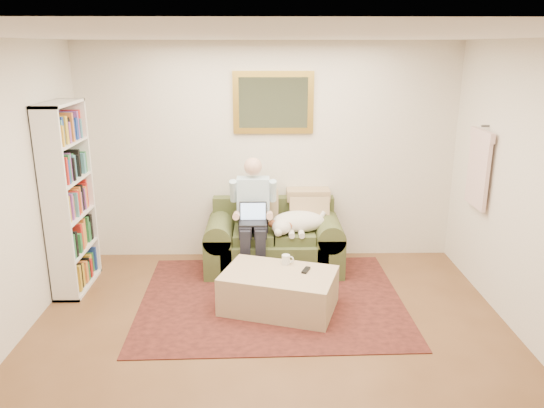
{
  "coord_description": "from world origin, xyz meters",
  "views": [
    {
      "loc": [
        -0.06,
        -3.76,
        2.54
      ],
      "look_at": [
        0.03,
        1.53,
        0.95
      ],
      "focal_mm": 35.0,
      "sensor_mm": 36.0,
      "label": 1
    }
  ],
  "objects_px": {
    "coffee_mug": "(286,260)",
    "bookshelf": "(69,199)",
    "sofa": "(274,246)",
    "laptop": "(253,217)",
    "sleeping_dog": "(299,221)",
    "seated_man": "(253,218)",
    "ottoman": "(279,291)"
  },
  "relations": [
    {
      "from": "coffee_mug",
      "to": "bookshelf",
      "type": "height_order",
      "value": "bookshelf"
    },
    {
      "from": "seated_man",
      "to": "ottoman",
      "type": "bearing_deg",
      "value": -73.25
    },
    {
      "from": "ottoman",
      "to": "coffee_mug",
      "type": "bearing_deg",
      "value": 70.0
    },
    {
      "from": "laptop",
      "to": "coffee_mug",
      "type": "xyz_separation_m",
      "value": [
        0.34,
        -0.62,
        -0.25
      ]
    },
    {
      "from": "laptop",
      "to": "ottoman",
      "type": "height_order",
      "value": "laptop"
    },
    {
      "from": "laptop",
      "to": "bookshelf",
      "type": "relative_size",
      "value": 0.15
    },
    {
      "from": "sofa",
      "to": "seated_man",
      "type": "distance_m",
      "value": 0.48
    },
    {
      "from": "seated_man",
      "to": "ottoman",
      "type": "xyz_separation_m",
      "value": [
        0.27,
        -0.89,
        -0.47
      ]
    },
    {
      "from": "sofa",
      "to": "coffee_mug",
      "type": "relative_size",
      "value": 15.79
    },
    {
      "from": "sofa",
      "to": "ottoman",
      "type": "distance_m",
      "value": 1.03
    },
    {
      "from": "sofa",
      "to": "laptop",
      "type": "height_order",
      "value": "laptop"
    },
    {
      "from": "seated_man",
      "to": "laptop",
      "type": "relative_size",
      "value": 4.33
    },
    {
      "from": "laptop",
      "to": "coffee_mug",
      "type": "relative_size",
      "value": 3.07
    },
    {
      "from": "sleeping_dog",
      "to": "sofa",
      "type": "bearing_deg",
      "value": 164.26
    },
    {
      "from": "coffee_mug",
      "to": "bookshelf",
      "type": "distance_m",
      "value": 2.36
    },
    {
      "from": "bookshelf",
      "to": "laptop",
      "type": "bearing_deg",
      "value": 7.67
    },
    {
      "from": "seated_man",
      "to": "laptop",
      "type": "distance_m",
      "value": 0.07
    },
    {
      "from": "laptop",
      "to": "bookshelf",
      "type": "distance_m",
      "value": 1.97
    },
    {
      "from": "sofa",
      "to": "sleeping_dog",
      "type": "relative_size",
      "value": 2.43
    },
    {
      "from": "seated_man",
      "to": "bookshelf",
      "type": "height_order",
      "value": "bookshelf"
    },
    {
      "from": "ottoman",
      "to": "bookshelf",
      "type": "xyz_separation_m",
      "value": [
        -2.19,
        0.57,
        0.8
      ]
    },
    {
      "from": "ottoman",
      "to": "coffee_mug",
      "type": "height_order",
      "value": "coffee_mug"
    },
    {
      "from": "laptop",
      "to": "ottoman",
      "type": "distance_m",
      "value": 1.0
    },
    {
      "from": "coffee_mug",
      "to": "bookshelf",
      "type": "xyz_separation_m",
      "value": [
        -2.27,
        0.36,
        0.56
      ]
    },
    {
      "from": "laptop",
      "to": "seated_man",
      "type": "bearing_deg",
      "value": 90.0
    },
    {
      "from": "ottoman",
      "to": "coffee_mug",
      "type": "relative_size",
      "value": 10.83
    },
    {
      "from": "sleeping_dog",
      "to": "ottoman",
      "type": "distance_m",
      "value": 1.07
    },
    {
      "from": "laptop",
      "to": "sleeping_dog",
      "type": "xyz_separation_m",
      "value": [
        0.52,
        0.13,
        -0.09
      ]
    },
    {
      "from": "coffee_mug",
      "to": "sleeping_dog",
      "type": "bearing_deg",
      "value": 76.55
    },
    {
      "from": "sleeping_dog",
      "to": "ottoman",
      "type": "relative_size",
      "value": 0.6
    },
    {
      "from": "laptop",
      "to": "ottoman",
      "type": "relative_size",
      "value": 0.28
    },
    {
      "from": "sleeping_dog",
      "to": "bookshelf",
      "type": "bearing_deg",
      "value": -171.04
    }
  ]
}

